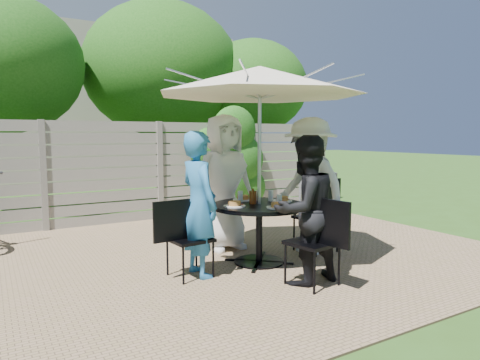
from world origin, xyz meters
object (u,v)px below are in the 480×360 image
person_right (310,187)px  plate_left (234,205)px  chair_front (313,260)px  glass_right (271,196)px  chair_left (189,255)px  syrup_jug (253,197)px  plate_front (278,206)px  patio_table (259,222)px  coffee_cup (255,196)px  umbrella (260,81)px  plate_back (243,198)px  person_left (199,205)px  person_back (224,183)px  person_front (305,210)px  chair_right (316,231)px  chair_back (219,229)px  bbq_grill (318,192)px  glass_back (240,196)px  glass_front (279,200)px  plate_right (282,200)px

person_right → plate_left: 1.20m
chair_front → glass_right: (0.20, 1.08, 0.54)m
chair_left → person_right: (1.79, 0.09, 0.64)m
chair_front → plate_left: chair_front is taller
chair_left → syrup_jug: syrup_jug is taller
plate_front → plate_left: bearing=137.9°
patio_table → coffee_cup: size_ratio=10.06×
umbrella → plate_back: umbrella is taller
patio_table → person_left: 0.88m
person_back → chair_left: size_ratio=2.09×
person_front → chair_right: bearing=-139.3°
patio_table → chair_left: chair_left is taller
chair_back → chair_left: chair_left is taller
plate_left → bbq_grill: 3.23m
chair_left → syrup_jug: bearing=0.9°
person_back → plate_front: 1.20m
person_front → plate_back: (-0.06, 1.19, -0.02)m
chair_back → person_front: person_front is taller
glass_back → glass_front: size_ratio=1.00×
patio_table → plate_back: size_ratio=4.64×
person_left → chair_left: bearing=90.3°
chair_front → glass_back: size_ratio=6.83×
person_front → glass_right: 0.97m
patio_table → plate_left: bearing=-177.1°
patio_table → plate_left: size_ratio=4.64×
glass_back → glass_front: same height
chair_back → person_back: 0.69m
chair_front → plate_front: size_ratio=3.68×
person_front → plate_left: size_ratio=6.14×
coffee_cup → bbq_grill: (2.30, 1.44, -0.27)m
chair_front → person_right: (0.78, 1.01, 0.63)m
plate_front → bbq_grill: 3.12m
plate_back → patio_table: bearing=-87.1°
person_back → chair_front: person_back is taller
person_back → glass_right: size_ratio=13.44×
glass_right → bbq_grill: size_ratio=0.12×
chair_back → chair_front: bearing=4.9°
plate_front → person_left: bearing=159.4°
person_back → glass_back: bearing=-100.4°
coffee_cup → plate_right: bearing=-37.4°
umbrella → bbq_grill: umbrella is taller
chair_right → plate_back: 1.14m
person_front → person_right: 1.18m
chair_front → glass_right: size_ratio=6.83×
chair_left → glass_back: size_ratio=6.42×
plate_back → syrup_jug: size_ratio=1.62×
plate_right → coffee_cup: coffee_cup is taller
chair_front → chair_left: bearing=38.3°
patio_table → chair_right: (0.97, 0.05, -0.23)m
chair_right → syrup_jug: bearing=-6.1°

